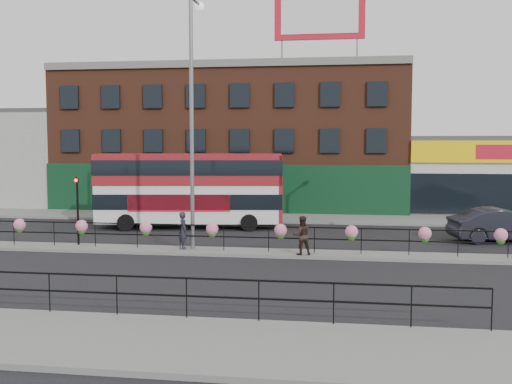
# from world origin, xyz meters

# --- Properties ---
(ground) EXTENTS (120.00, 120.00, 0.00)m
(ground) POSITION_xyz_m (0.00, 0.00, 0.00)
(ground) COLOR black
(ground) RESTS_ON ground
(south_pavement) EXTENTS (60.00, 4.00, 0.15)m
(south_pavement) POSITION_xyz_m (0.00, -12.00, 0.07)
(south_pavement) COLOR slate
(south_pavement) RESTS_ON ground
(north_pavement) EXTENTS (60.00, 4.00, 0.15)m
(north_pavement) POSITION_xyz_m (0.00, 12.00, 0.07)
(north_pavement) COLOR slate
(north_pavement) RESTS_ON ground
(median) EXTENTS (60.00, 1.60, 0.15)m
(median) POSITION_xyz_m (0.00, 0.00, 0.07)
(median) COLOR slate
(median) RESTS_ON ground
(yellow_line_inner) EXTENTS (60.00, 0.10, 0.01)m
(yellow_line_inner) POSITION_xyz_m (0.00, -9.70, 0.01)
(yellow_line_inner) COLOR gold
(yellow_line_inner) RESTS_ON ground
(yellow_line_outer) EXTENTS (60.00, 0.10, 0.01)m
(yellow_line_outer) POSITION_xyz_m (0.00, -9.88, 0.01)
(yellow_line_outer) COLOR gold
(yellow_line_outer) RESTS_ON ground
(brick_building) EXTENTS (25.00, 12.21, 10.30)m
(brick_building) POSITION_xyz_m (-4.00, 19.96, 5.13)
(brick_building) COLOR brown
(brick_building) RESTS_ON ground
(supermarket) EXTENTS (15.00, 12.25, 5.30)m
(supermarket) POSITION_xyz_m (16.00, 19.90, 2.65)
(supermarket) COLOR silver
(supermarket) RESTS_ON ground
(billboard) EXTENTS (6.00, 0.29, 4.40)m
(billboard) POSITION_xyz_m (2.50, 14.99, 13.18)
(billboard) COLOR red
(billboard) RESTS_ON brick_building
(median_railing) EXTENTS (30.04, 0.56, 1.23)m
(median_railing) POSITION_xyz_m (-0.00, 0.00, 1.05)
(median_railing) COLOR black
(median_railing) RESTS_ON median
(south_railing) EXTENTS (20.04, 0.05, 1.12)m
(south_railing) POSITION_xyz_m (-2.00, -10.10, 0.96)
(south_railing) COLOR black
(south_railing) RESTS_ON south_pavement
(double_decker_bus) EXTENTS (10.76, 3.92, 4.25)m
(double_decker_bus) POSITION_xyz_m (-4.42, 7.36, 2.61)
(double_decker_bus) COLOR silver
(double_decker_bus) RESTS_ON ground
(car) EXTENTS (3.68, 5.74, 1.67)m
(car) POSITION_xyz_m (12.00, 5.03, 0.84)
(car) COLOR black
(car) RESTS_ON ground
(pedestrian_a) EXTENTS (0.90, 0.84, 1.66)m
(pedestrian_a) POSITION_xyz_m (-2.86, 0.09, 0.98)
(pedestrian_a) COLOR #22212B
(pedestrian_a) RESTS_ON median
(pedestrian_b) EXTENTS (1.13, 1.04, 1.67)m
(pedestrian_b) POSITION_xyz_m (2.49, -0.55, 0.98)
(pedestrian_b) COLOR black
(pedestrian_b) RESTS_ON median
(lamp_column_west) EXTENTS (0.40, 1.97, 11.22)m
(lamp_column_west) POSITION_xyz_m (-2.45, 0.42, 6.80)
(lamp_column_west) COLOR slate
(lamp_column_west) RESTS_ON median
(traffic_light_median) EXTENTS (0.15, 0.28, 3.65)m
(traffic_light_median) POSITION_xyz_m (-8.00, 0.39, 2.47)
(traffic_light_median) COLOR black
(traffic_light_median) RESTS_ON median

